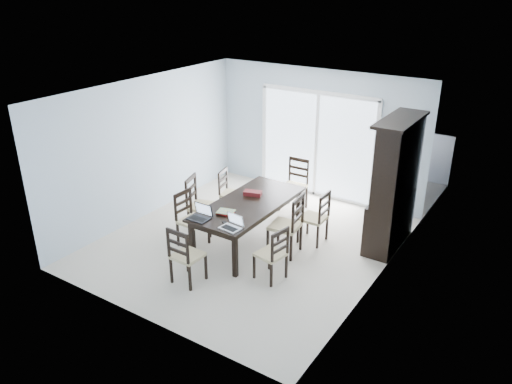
% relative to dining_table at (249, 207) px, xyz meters
% --- Properties ---
extents(floor, '(5.00, 5.00, 0.00)m').
position_rel_dining_table_xyz_m(floor, '(0.00, 0.00, -0.67)').
color(floor, beige).
rests_on(floor, ground).
extents(ceiling, '(5.00, 5.00, 0.00)m').
position_rel_dining_table_xyz_m(ceiling, '(0.00, 0.00, 1.93)').
color(ceiling, white).
rests_on(ceiling, back_wall).
extents(back_wall, '(4.50, 0.02, 2.60)m').
position_rel_dining_table_xyz_m(back_wall, '(0.00, 2.50, 0.63)').
color(back_wall, '#ABBDCC').
rests_on(back_wall, floor).
extents(wall_left, '(0.02, 5.00, 2.60)m').
position_rel_dining_table_xyz_m(wall_left, '(-2.25, 0.00, 0.63)').
color(wall_left, '#ABBDCC').
rests_on(wall_left, floor).
extents(wall_right, '(0.02, 5.00, 2.60)m').
position_rel_dining_table_xyz_m(wall_right, '(2.25, 0.00, 0.63)').
color(wall_right, '#ABBDCC').
rests_on(wall_right, floor).
extents(balcony, '(4.50, 2.00, 0.10)m').
position_rel_dining_table_xyz_m(balcony, '(0.00, 3.50, -0.72)').
color(balcony, gray).
rests_on(balcony, ground).
extents(railing, '(4.50, 0.06, 1.10)m').
position_rel_dining_table_xyz_m(railing, '(0.00, 4.50, -0.12)').
color(railing, '#99999E').
rests_on(railing, balcony).
extents(dining_table, '(1.00, 2.20, 0.75)m').
position_rel_dining_table_xyz_m(dining_table, '(0.00, 0.00, 0.00)').
color(dining_table, black).
rests_on(dining_table, floor).
extents(china_hutch, '(0.50, 1.38, 2.20)m').
position_rel_dining_table_xyz_m(china_hutch, '(2.02, 1.25, 0.40)').
color(china_hutch, black).
rests_on(china_hutch, floor).
extents(sliding_door, '(2.52, 0.05, 2.18)m').
position_rel_dining_table_xyz_m(sliding_door, '(0.00, 2.48, 0.41)').
color(sliding_door, silver).
rests_on(sliding_door, floor).
extents(chair_left_near, '(0.44, 0.42, 1.08)m').
position_rel_dining_table_xyz_m(chair_left_near, '(-0.83, -0.58, -0.10)').
color(chair_left_near, black).
rests_on(chair_left_near, floor).
extents(chair_left_mid, '(0.56, 0.55, 1.17)m').
position_rel_dining_table_xyz_m(chair_left_mid, '(-1.01, -0.12, -0.05)').
color(chair_left_mid, black).
rests_on(chair_left_mid, floor).
extents(chair_left_far, '(0.46, 0.45, 1.01)m').
position_rel_dining_table_xyz_m(chair_left_far, '(-0.97, 0.74, -0.14)').
color(chair_left_far, black).
rests_on(chair_left_far, floor).
extents(chair_right_near, '(0.45, 0.44, 1.01)m').
position_rel_dining_table_xyz_m(chair_right_near, '(0.97, -0.76, -0.14)').
color(chair_right_near, black).
rests_on(chair_right_near, floor).
extents(chair_right_mid, '(0.51, 0.50, 1.21)m').
position_rel_dining_table_xyz_m(chair_right_mid, '(0.79, 0.04, -0.03)').
color(chair_right_mid, black).
rests_on(chair_right_mid, floor).
extents(chair_right_far, '(0.43, 0.41, 1.08)m').
position_rel_dining_table_xyz_m(chair_right_far, '(0.99, 0.63, -0.10)').
color(chair_right_far, black).
rests_on(chair_right_far, floor).
extents(chair_end_near, '(0.41, 0.42, 1.07)m').
position_rel_dining_table_xyz_m(chair_end_near, '(-0.09, -1.57, -0.11)').
color(chair_end_near, black).
rests_on(chair_end_near, floor).
extents(chair_end_far, '(0.44, 0.46, 1.15)m').
position_rel_dining_table_xyz_m(chair_end_far, '(-0.02, 1.67, -0.06)').
color(chair_end_far, black).
rests_on(chair_end_far, floor).
extents(laptop_dark, '(0.33, 0.23, 0.23)m').
position_rel_dining_table_xyz_m(laptop_dark, '(-0.30, -0.95, 0.13)').
color(laptop_dark, black).
rests_on(laptop_dark, dining_table).
extents(laptop_silver, '(0.33, 0.25, 0.21)m').
position_rel_dining_table_xyz_m(laptop_silver, '(0.29, -0.94, 0.13)').
color(laptop_silver, '#B0B0B2').
rests_on(laptop_silver, dining_table).
extents(book_stack, '(0.31, 0.27, 0.04)m').
position_rel_dining_table_xyz_m(book_stack, '(-0.07, -0.55, 0.10)').
color(book_stack, maroon).
rests_on(book_stack, dining_table).
extents(cell_phone, '(0.14, 0.10, 0.01)m').
position_rel_dining_table_xyz_m(cell_phone, '(0.13, -0.83, 0.08)').
color(cell_phone, black).
rests_on(cell_phone, dining_table).
extents(game_box, '(0.33, 0.23, 0.08)m').
position_rel_dining_table_xyz_m(game_box, '(-0.11, 0.28, 0.11)').
color(game_box, '#47100E').
rests_on(game_box, dining_table).
extents(hot_tub, '(2.10, 1.92, 0.98)m').
position_rel_dining_table_xyz_m(hot_tub, '(-0.96, 3.48, -0.18)').
color(hot_tub, maroon).
rests_on(hot_tub, balcony).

